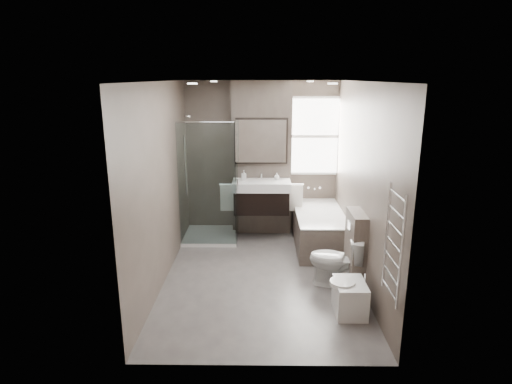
{
  "coord_description": "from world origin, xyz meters",
  "views": [
    {
      "loc": [
        -0.01,
        -5.39,
        2.65
      ],
      "look_at": [
        -0.08,
        0.15,
        1.16
      ],
      "focal_mm": 30.0,
      "sensor_mm": 36.0,
      "label": 1
    }
  ],
  "objects_px": {
    "vanity": "(261,196)",
    "bathtub": "(319,227)",
    "bidet": "(349,297)",
    "toilet": "(336,260)"
  },
  "relations": [
    {
      "from": "vanity",
      "to": "bathtub",
      "type": "distance_m",
      "value": 1.07
    },
    {
      "from": "vanity",
      "to": "toilet",
      "type": "bearing_deg",
      "value": -60.3
    },
    {
      "from": "vanity",
      "to": "bathtub",
      "type": "xyz_separation_m",
      "value": [
        0.92,
        -0.33,
        -0.43
      ]
    },
    {
      "from": "bidet",
      "to": "toilet",
      "type": "bearing_deg",
      "value": 93.82
    },
    {
      "from": "bathtub",
      "to": "toilet",
      "type": "distance_m",
      "value": 1.38
    },
    {
      "from": "toilet",
      "to": "bidet",
      "type": "bearing_deg",
      "value": 22.38
    },
    {
      "from": "vanity",
      "to": "toilet",
      "type": "xyz_separation_m",
      "value": [
        0.97,
        -1.7,
        -0.38
      ]
    },
    {
      "from": "vanity",
      "to": "bidet",
      "type": "bearing_deg",
      "value": -66.8
    },
    {
      "from": "toilet",
      "to": "bidet",
      "type": "xyz_separation_m",
      "value": [
        0.04,
        -0.67,
        -0.16
      ]
    },
    {
      "from": "bathtub",
      "to": "bidet",
      "type": "height_order",
      "value": "bathtub"
    }
  ]
}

